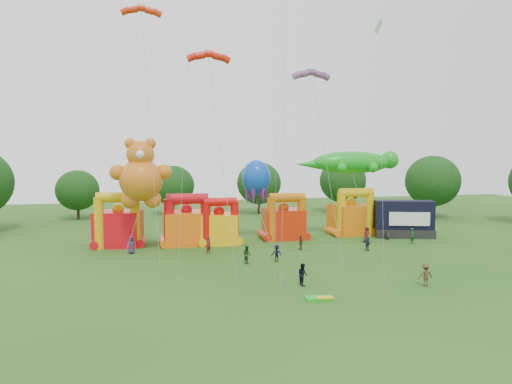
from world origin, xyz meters
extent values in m
plane|color=#1F4F16|center=(0.00, 0.00, 0.00)|extent=(160.00, 160.00, 0.00)
cylinder|color=#352314|center=(36.08, 41.64, 1.86)|extent=(0.44, 0.44, 3.72)
ellipsoid|color=#153A11|center=(36.08, 41.64, 6.41)|extent=(9.30, 9.30, 8.89)
cylinder|color=#352314|center=(23.72, 51.94, 1.75)|extent=(0.44, 0.44, 3.51)
ellipsoid|color=#153A11|center=(23.72, 51.94, 6.04)|extent=(8.77, 8.78, 8.39)
cylinder|color=#352314|center=(7.70, 53.55, 1.65)|extent=(0.44, 0.44, 3.30)
ellipsoid|color=#153A11|center=(7.70, 53.55, 5.68)|extent=(8.25, 8.25, 7.88)
cylinder|color=#352314|center=(-7.98, 55.53, 1.55)|extent=(0.44, 0.44, 3.09)
ellipsoid|color=#153A11|center=(-7.98, 55.53, 5.32)|extent=(7.72, 7.72, 7.38)
cylinder|color=#352314|center=(-24.14, 52.85, 1.44)|extent=(0.44, 0.44, 2.88)
ellipsoid|color=#153A11|center=(-24.14, 52.85, 4.96)|extent=(7.20, 7.20, 6.88)
cube|color=red|center=(-15.61, 27.72, 2.12)|extent=(5.93, 5.11, 4.23)
cylinder|color=gold|center=(-17.64, 26.21, 3.02)|extent=(1.15, 1.15, 6.05)
cylinder|color=gold|center=(-13.58, 26.21, 3.02)|extent=(1.15, 1.15, 6.05)
cylinder|color=gold|center=(-15.61, 26.21, 6.05)|extent=(4.64, 1.20, 1.20)
sphere|color=gold|center=(-15.61, 27.72, 4.53)|extent=(1.40, 1.40, 1.40)
cube|color=#FF630D|center=(-7.47, 26.93, 2.02)|extent=(5.79, 4.75, 4.04)
cylinder|color=red|center=(-9.63, 25.32, 2.89)|extent=(1.22, 1.22, 5.77)
cylinder|color=red|center=(-5.30, 25.32, 2.89)|extent=(1.22, 1.22, 5.77)
cylinder|color=red|center=(-7.47, 25.32, 5.77)|extent=(4.94, 1.28, 1.28)
sphere|color=red|center=(-7.47, 26.93, 4.34)|extent=(1.40, 1.40, 1.40)
cube|color=#FFB20D|center=(-3.55, 26.29, 1.87)|extent=(4.81, 4.02, 3.74)
cylinder|color=red|center=(-5.29, 24.99, 2.67)|extent=(0.98, 0.98, 5.35)
cylinder|color=red|center=(-1.81, 24.99, 2.67)|extent=(0.98, 0.98, 5.35)
cylinder|color=red|center=(-3.55, 24.99, 5.35)|extent=(3.97, 1.03, 1.03)
sphere|color=red|center=(-3.55, 26.29, 4.04)|extent=(1.40, 1.40, 1.40)
cube|color=red|center=(5.21, 27.99, 1.95)|extent=(5.39, 4.42, 3.89)
cylinder|color=#D5660B|center=(3.20, 26.49, 2.78)|extent=(1.13, 1.13, 5.56)
cylinder|color=#D5660B|center=(7.22, 26.49, 2.78)|extent=(1.13, 1.13, 5.56)
cylinder|color=#D5660B|center=(5.21, 26.49, 5.56)|extent=(4.58, 1.19, 1.19)
sphere|color=#D5660B|center=(5.21, 27.99, 4.19)|extent=(1.40, 1.40, 1.40)
cube|color=orange|center=(15.21, 29.15, 2.07)|extent=(6.04, 5.22, 4.14)
cylinder|color=#E5B20C|center=(13.15, 27.62, 2.96)|extent=(1.16, 1.16, 5.92)
cylinder|color=#E5B20C|center=(17.27, 27.62, 2.96)|extent=(1.16, 1.16, 5.92)
cylinder|color=#E5B20C|center=(15.21, 27.62, 5.92)|extent=(4.70, 1.22, 1.22)
sphere|color=#E5B20C|center=(15.21, 29.15, 4.44)|extent=(1.40, 1.40, 1.40)
cube|color=black|center=(21.28, 25.54, 0.55)|extent=(8.09, 4.91, 1.10)
cube|color=black|center=(21.28, 25.74, 3.00)|extent=(7.98, 4.56, 3.80)
cube|color=white|center=(21.28, 24.26, 2.62)|extent=(5.04, 1.58, 1.78)
cylinder|color=black|center=(18.24, 24.40, 0.40)|extent=(0.30, 0.90, 0.90)
cylinder|color=black|center=(24.32, 24.40, 0.40)|extent=(0.30, 0.90, 0.90)
sphere|color=orange|center=(-12.71, 23.68, 8.19)|extent=(4.86, 4.86, 4.86)
sphere|color=orange|center=(-12.71, 23.68, 11.06)|extent=(3.09, 3.09, 3.09)
sphere|color=orange|center=(-13.82, 23.68, 12.27)|extent=(1.21, 1.21, 1.21)
sphere|color=orange|center=(-11.61, 23.68, 12.27)|extent=(1.21, 1.21, 1.21)
sphere|color=orange|center=(-15.25, 23.68, 9.07)|extent=(1.77, 1.77, 1.77)
sphere|color=orange|center=(-10.17, 23.68, 9.07)|extent=(1.77, 1.77, 1.77)
sphere|color=orange|center=(-13.93, 23.68, 5.98)|extent=(1.99, 1.99, 1.99)
sphere|color=orange|center=(-11.50, 23.68, 5.98)|extent=(1.99, 1.99, 1.99)
sphere|color=white|center=(-12.71, 22.19, 11.06)|extent=(0.88, 0.88, 0.88)
ellipsoid|color=#16A01A|center=(14.89, 28.32, 9.97)|extent=(11.40, 3.56, 3.03)
sphere|color=#16A01A|center=(20.46, 28.32, 10.30)|extent=(2.45, 2.45, 2.45)
cone|color=#16A01A|center=(9.10, 28.32, 9.75)|extent=(4.45, 1.78, 1.78)
sphere|color=#16A01A|center=(17.12, 30.10, 9.30)|extent=(1.34, 1.34, 1.34)
sphere|color=#16A01A|center=(17.12, 26.54, 9.30)|extent=(1.34, 1.34, 1.34)
sphere|color=#16A01A|center=(12.66, 30.10, 9.30)|extent=(1.34, 1.34, 1.34)
sphere|color=#16A01A|center=(12.66, 26.54, 9.30)|extent=(1.34, 1.34, 1.34)
ellipsoid|color=#0C45BC|center=(1.79, 29.10, 8.05)|extent=(3.79, 3.79, 4.55)
cone|color=#591E8C|center=(3.02, 29.10, 5.96)|extent=(0.85, 0.85, 3.03)
cone|color=#591E8C|center=(2.40, 30.17, 5.96)|extent=(0.85, 0.85, 3.03)
cone|color=#591E8C|center=(1.17, 30.17, 5.96)|extent=(0.85, 0.85, 3.03)
cone|color=#591E8C|center=(0.56, 29.10, 5.96)|extent=(0.85, 0.85, 3.03)
cone|color=#591E8C|center=(1.17, 28.04, 5.96)|extent=(0.85, 0.85, 3.03)
cone|color=#591E8C|center=(2.40, 28.04, 5.96)|extent=(0.85, 0.85, 3.03)
cube|color=silver|center=(10.08, 12.14, 23.30)|extent=(1.02, 1.02, 1.10)
cube|color=green|center=(0.89, 2.91, 0.12)|extent=(2.12, 1.27, 0.24)
cube|color=yellow|center=(1.29, 2.61, 0.26)|extent=(1.27, 0.76, 0.10)
imported|color=#2E2A47|center=(-13.88, 22.73, 0.98)|extent=(0.99, 0.68, 1.96)
imported|color=maroon|center=(-5.43, 21.01, 0.97)|extent=(0.80, 0.84, 1.94)
imported|color=#1A411D|center=(-2.19, 15.54, 0.92)|extent=(1.04, 1.12, 1.85)
imported|color=black|center=(0.92, 15.50, 0.89)|extent=(1.19, 0.74, 1.78)
imported|color=#45311B|center=(5.22, 20.69, 0.85)|extent=(0.93, 1.04, 1.70)
imported|color=#282742|center=(12.56, 18.63, 0.82)|extent=(0.73, 1.58, 1.64)
imported|color=#56181C|center=(14.81, 23.32, 0.98)|extent=(1.02, 0.73, 1.96)
imported|color=#173A1B|center=(19.86, 21.13, 0.99)|extent=(0.86, 0.81, 1.97)
imported|color=black|center=(0.91, 6.92, 0.95)|extent=(0.86, 1.03, 1.90)
imported|color=#47371C|center=(10.91, 4.43, 0.98)|extent=(1.29, 0.77, 1.95)
camera|label=1|loc=(-11.08, -29.17, 11.09)|focal=32.00mm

